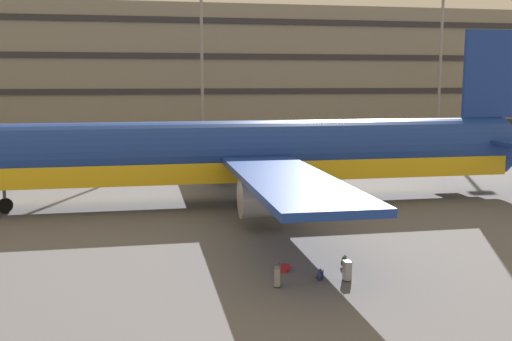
% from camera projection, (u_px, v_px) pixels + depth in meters
% --- Properties ---
extents(ground_plane, '(600.00, 600.00, 0.00)m').
position_uv_depth(ground_plane, '(278.00, 198.00, 40.96)').
color(ground_plane, '#5B5B60').
extents(terminal_structure, '(129.20, 17.14, 17.68)m').
position_uv_depth(terminal_structure, '(205.00, 74.00, 84.33)').
color(terminal_structure, gray).
rests_on(terminal_structure, ground_plane).
extents(airliner, '(44.09, 35.58, 11.43)m').
position_uv_depth(airliner, '(243.00, 154.00, 38.74)').
color(airliner, navy).
rests_on(airliner, ground_plane).
extents(light_mast_left, '(1.80, 0.50, 26.47)m').
position_uv_depth(light_mast_left, '(201.00, 20.00, 69.55)').
color(light_mast_left, gray).
rests_on(light_mast_left, ground_plane).
extents(light_mast_center_left, '(1.80, 0.50, 21.85)m').
position_uv_depth(light_mast_center_left, '(441.00, 44.00, 75.60)').
color(light_mast_center_left, gray).
rests_on(light_mast_center_left, ground_plane).
extents(suitcase_navy, '(0.66, 0.73, 0.21)m').
position_uv_depth(suitcase_navy, '(284.00, 268.00, 25.42)').
color(suitcase_navy, '#B21E23').
rests_on(suitcase_navy, ground_plane).
extents(suitcase_small, '(0.27, 0.40, 1.04)m').
position_uv_depth(suitcase_small, '(347.00, 270.00, 24.09)').
color(suitcase_small, gray).
rests_on(suitcase_small, ground_plane).
extents(suitcase_upright, '(0.33, 0.49, 0.93)m').
position_uv_depth(suitcase_upright, '(277.00, 276.00, 23.43)').
color(suitcase_upright, gray).
rests_on(suitcase_upright, ground_plane).
extents(backpack_black, '(0.40, 0.44, 0.53)m').
position_uv_depth(backpack_black, '(320.00, 275.00, 24.15)').
color(backpack_black, navy).
rests_on(backpack_black, ground_plane).
extents(backpack_large, '(0.28, 0.37, 0.54)m').
position_uv_depth(backpack_large, '(343.00, 262.00, 25.85)').
color(backpack_large, '#264C26').
rests_on(backpack_large, ground_plane).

